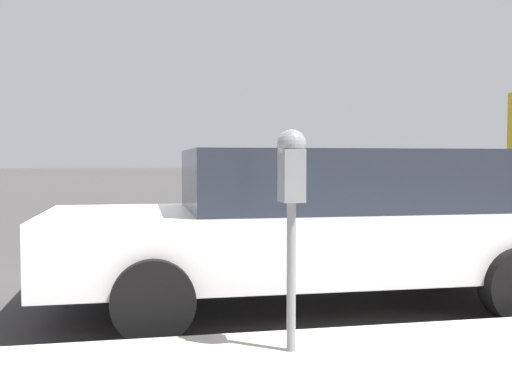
% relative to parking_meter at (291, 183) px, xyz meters
% --- Properties ---
extents(ground_plane, '(220.00, 220.00, 0.00)m').
position_rel_parking_meter_xyz_m(ground_plane, '(2.67, 0.11, -1.23)').
color(ground_plane, '#3D3A3A').
extents(parking_meter, '(0.21, 0.19, 1.44)m').
position_rel_parking_meter_xyz_m(parking_meter, '(0.00, 0.00, 0.00)').
color(parking_meter, gray).
rests_on(parking_meter, sidewalk).
extents(car_white, '(2.16, 4.96, 1.48)m').
position_rel_parking_meter_xyz_m(car_white, '(1.74, -0.73, -0.45)').
color(car_white, silver).
rests_on(car_white, ground_plane).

